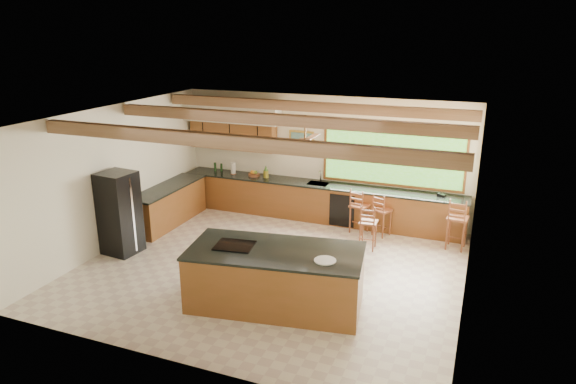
% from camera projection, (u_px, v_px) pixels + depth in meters
% --- Properties ---
extents(ground, '(7.20, 7.20, 0.00)m').
position_uv_depth(ground, '(271.00, 268.00, 10.12)').
color(ground, beige).
rests_on(ground, ground).
extents(room_shell, '(7.27, 6.54, 3.02)m').
position_uv_depth(room_shell, '(275.00, 151.00, 10.08)').
color(room_shell, white).
rests_on(room_shell, ground).
extents(counter_run, '(7.12, 3.10, 1.24)m').
position_uv_depth(counter_run, '(281.00, 202.00, 12.50)').
color(counter_run, brown).
rests_on(counter_run, ground).
extents(island, '(3.08, 1.80, 1.03)m').
position_uv_depth(island, '(276.00, 277.00, 8.64)').
color(island, brown).
rests_on(island, ground).
extents(refrigerator, '(0.74, 0.72, 1.74)m').
position_uv_depth(refrigerator, '(120.00, 213.00, 10.59)').
color(refrigerator, black).
rests_on(refrigerator, ground).
extents(bar_stool_a, '(0.37, 0.37, 1.00)m').
position_uv_depth(bar_stool_a, '(368.00, 224.00, 10.77)').
color(bar_stool_a, brown).
rests_on(bar_stool_a, ground).
extents(bar_stool_b, '(0.46, 0.46, 1.06)m').
position_uv_depth(bar_stool_b, '(359.00, 207.00, 11.65)').
color(bar_stool_b, brown).
rests_on(bar_stool_b, ground).
extents(bar_stool_c, '(0.47, 0.47, 1.00)m').
position_uv_depth(bar_stool_c, '(382.00, 211.00, 11.49)').
color(bar_stool_c, brown).
rests_on(bar_stool_c, ground).
extents(bar_stool_d, '(0.45, 0.45, 1.15)m').
position_uv_depth(bar_stool_d, '(457.00, 220.00, 10.75)').
color(bar_stool_d, brown).
rests_on(bar_stool_d, ground).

